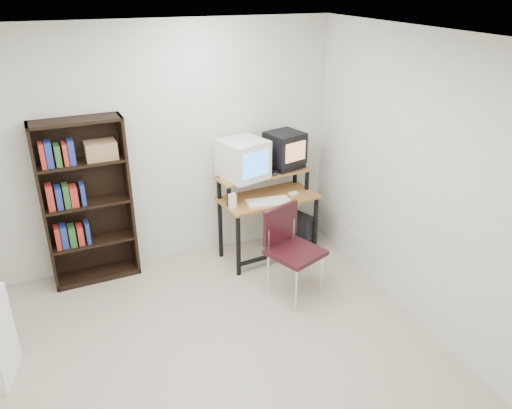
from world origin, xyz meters
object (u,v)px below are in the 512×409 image
object	(u,v)px
pc_tower	(297,231)
bookshelf	(86,200)
crt_monitor	(243,159)
crt_tv	(285,148)
school_chair	(290,243)
computer_desk	(267,201)

from	to	relation	value
pc_tower	bookshelf	size ratio (longest dim) A/B	0.26
pc_tower	crt_monitor	bearing A→B (deg)	155.10
crt_tv	pc_tower	distance (m)	1.03
crt_monitor	school_chair	size ratio (longest dim) A/B	0.59
crt_monitor	school_chair	bearing A→B (deg)	-97.44
computer_desk	school_chair	distance (m)	0.81
crt_monitor	crt_tv	world-z (taller)	crt_tv
pc_tower	bookshelf	world-z (taller)	bookshelf
computer_desk	crt_monitor	size ratio (longest dim) A/B	2.03
crt_monitor	pc_tower	world-z (taller)	crt_monitor
computer_desk	crt_monitor	world-z (taller)	crt_monitor
computer_desk	bookshelf	bearing A→B (deg)	165.47
crt_monitor	computer_desk	bearing A→B (deg)	-34.18
computer_desk	crt_tv	distance (m)	0.63
crt_monitor	bookshelf	size ratio (longest dim) A/B	0.32
computer_desk	pc_tower	size ratio (longest dim) A/B	2.50
crt_monitor	bookshelf	xyz separation A→B (m)	(-1.64, 0.16, -0.28)
computer_desk	pc_tower	xyz separation A→B (m)	(0.40, 0.03, -0.46)
computer_desk	school_chair	world-z (taller)	computer_desk
computer_desk	school_chair	size ratio (longest dim) A/B	1.21
pc_tower	bookshelf	distance (m)	2.40
computer_desk	pc_tower	bearing A→B (deg)	-3.43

